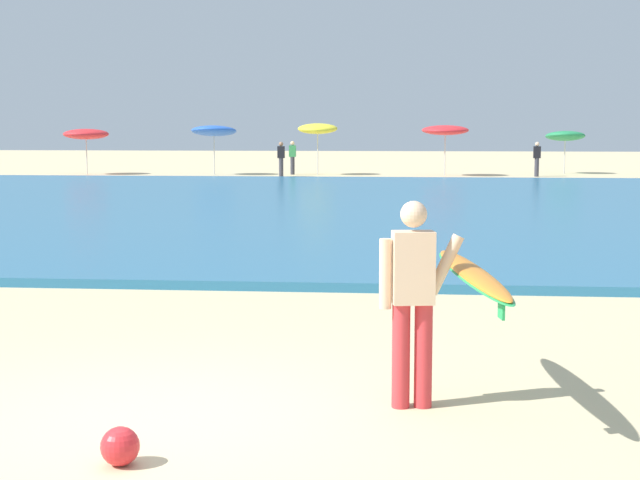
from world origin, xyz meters
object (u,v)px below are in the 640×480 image
object	(u,v)px
beachgoer_near_row_right	(281,158)
beach_ball	(120,446)
surfer_with_board	(439,286)
beach_umbrella_3	(445,130)
beach_umbrella_4	(565,136)
beachgoer_near_row_mid	(537,158)
beach_umbrella_1	(214,131)
beachgoer_near_row_left	(292,157)
beach_umbrella_0	(86,134)
beach_umbrella_2	(318,129)

from	to	relation	value
beachgoer_near_row_right	beach_ball	bearing A→B (deg)	-84.13
surfer_with_board	beach_umbrella_3	size ratio (longest dim) A/B	1.09
beach_umbrella_4	beachgoer_near_row_mid	world-z (taller)	beach_umbrella_4
beach_umbrella_1	surfer_with_board	bearing A→B (deg)	-75.75
beachgoer_near_row_left	beach_ball	world-z (taller)	beachgoer_near_row_left
beach_umbrella_3	beachgoer_near_row_mid	xyz separation A→B (m)	(4.15, -0.28, -1.26)
beach_umbrella_0	beachgoer_near_row_left	bearing A→B (deg)	4.44
surfer_with_board	beachgoer_near_row_right	bearing A→B (deg)	99.62
beachgoer_near_row_right	beach_umbrella_2	bearing A→B (deg)	46.36
beachgoer_near_row_right	beach_ball	size ratio (longest dim) A/B	5.78
beach_umbrella_3	beach_umbrella_4	size ratio (longest dim) A/B	1.11
beach_umbrella_0	beachgoer_near_row_mid	size ratio (longest dim) A/B	1.37
beach_umbrella_2	beachgoer_near_row_mid	bearing A→B (deg)	-3.52
beach_umbrella_0	beachgoer_near_row_right	xyz separation A→B (m)	(9.46, -1.05, -1.06)
beach_umbrella_0	beachgoer_near_row_left	size ratio (longest dim) A/B	1.37
beach_umbrella_1	beach_umbrella_4	xyz separation A→B (m)	(16.64, 2.58, -0.25)
beach_umbrella_0	beach_umbrella_1	distance (m)	6.12
beach_umbrella_2	beach_ball	bearing A→B (deg)	-86.59
beach_umbrella_1	beach_umbrella_4	world-z (taller)	beach_umbrella_1
beachgoer_near_row_mid	beachgoer_near_row_right	world-z (taller)	same
beachgoer_near_row_left	beachgoer_near_row_right	distance (m)	1.83
beach_umbrella_2	beach_umbrella_3	world-z (taller)	beach_umbrella_2
beach_umbrella_4	beach_umbrella_1	bearing A→B (deg)	-171.17
surfer_with_board	beach_umbrella_3	world-z (taller)	beach_umbrella_3
beach_umbrella_0	beach_ball	bearing A→B (deg)	-70.95
beach_umbrella_1	beach_umbrella_3	bearing A→B (deg)	0.14
beach_umbrella_2	beach_ball	distance (m)	39.24
surfer_with_board	beach_ball	distance (m)	2.89
beach_umbrella_0	beachgoer_near_row_mid	bearing A→B (deg)	-0.19
beach_umbrella_0	beachgoer_near_row_right	distance (m)	9.58
beach_umbrella_0	beach_ball	distance (m)	40.84
beach_umbrella_0	beach_ball	world-z (taller)	beach_umbrella_0
beach_umbrella_3	surfer_with_board	bearing A→B (deg)	-92.12
beach_umbrella_2	beachgoer_near_row_right	xyz separation A→B (m)	(-1.52, -1.60, -1.32)
surfer_with_board	beachgoer_near_row_right	size ratio (longest dim) A/B	1.64
beach_umbrella_3	beachgoer_near_row_mid	distance (m)	4.35
beach_umbrella_0	beach_umbrella_1	size ratio (longest dim) A/B	0.90
beach_umbrella_2	beach_ball	xyz separation A→B (m)	(2.33, -39.12, -2.03)
surfer_with_board	beachgoer_near_row_mid	world-z (taller)	surfer_with_board
beach_umbrella_4	beach_umbrella_3	bearing A→B (deg)	-156.31
beach_umbrella_0	beachgoer_near_row_left	world-z (taller)	beach_umbrella_0
surfer_with_board	beachgoer_near_row_right	xyz separation A→B (m)	(-6.08, 35.90, -0.18)
beach_umbrella_3	beachgoer_near_row_right	size ratio (longest dim) A/B	1.50
beach_umbrella_3	beachgoer_near_row_left	world-z (taller)	beach_umbrella_3
beach_umbrella_0	beach_umbrella_4	bearing A→B (deg)	6.95
beach_umbrella_1	beachgoer_near_row_left	bearing A→B (deg)	8.88
beach_umbrella_4	beach_ball	distance (m)	42.43
surfer_with_board	beachgoer_near_row_left	world-z (taller)	surfer_with_board
surfer_with_board	beach_ball	bearing A→B (deg)	-143.99
beachgoer_near_row_mid	beach_umbrella_1	bearing A→B (deg)	179.01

